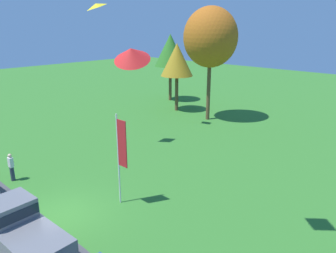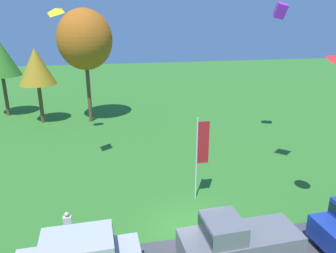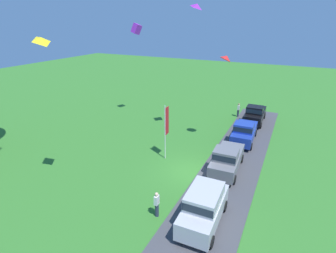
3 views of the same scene
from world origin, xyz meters
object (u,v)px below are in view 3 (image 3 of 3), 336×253
car_pickup_far_end (255,114)px  flag_banner (166,125)px  kite_delta_low_drifter (226,58)px  kite_box_high_right (136,29)px  car_pickup_by_flagpole (227,159)px  kite_diamond_topmost (41,40)px  kite_diamond_near_flag (197,6)px  person_watching_sky (238,110)px  car_suv_near_entrance (204,205)px  car_pickup_mid_row (244,132)px  person_beside_suv (157,204)px

car_pickup_far_end → flag_banner: size_ratio=1.04×
kite_delta_low_drifter → kite_box_high_right: kite_box_high_right is taller
car_pickup_by_flagpole → flag_banner: 5.64m
kite_diamond_topmost → flag_banner: bearing=-29.7°
car_pickup_far_end → kite_diamond_near_flag: 13.93m
kite_delta_low_drifter → kite_box_high_right: size_ratio=1.00×
car_pickup_by_flagpole → kite_diamond_near_flag: 13.42m
person_watching_sky → kite_diamond_near_flag: bearing=158.7°
person_watching_sky → flag_banner: size_ratio=0.36×
car_suv_near_entrance → kite_box_high_right: (14.49, 13.31, 8.97)m
car_pickup_by_flagpole → car_pickup_far_end: bearing=-1.2°
kite_diamond_topmost → kite_diamond_near_flag: size_ratio=1.02×
kite_box_high_right → car_suv_near_entrance: bearing=-137.4°
flag_banner → kite_diamond_near_flag: kite_diamond_near_flag is taller
car_pickup_mid_row → kite_diamond_topmost: (-13.39, 9.65, 9.05)m
person_beside_suv → flag_banner: size_ratio=0.36×
kite_box_high_right → kite_diamond_near_flag: 8.81m
car_pickup_by_flagpole → kite_diamond_near_flag: kite_diamond_near_flag is taller
flag_banner → kite_delta_low_drifter: (4.96, -3.35, 5.10)m
car_pickup_far_end → person_watching_sky: (1.35, 2.17, -0.23)m
kite_box_high_right → kite_diamond_topmost: 15.97m
car_pickup_by_flagpole → car_pickup_mid_row: size_ratio=1.00×
car_pickup_mid_row → flag_banner: flag_banner is taller
car_suv_near_entrance → car_pickup_far_end: 18.16m
person_beside_suv → car_pickup_mid_row: bearing=-11.6°
kite_delta_low_drifter → kite_diamond_near_flag: 5.16m
car_pickup_mid_row → kite_diamond_near_flag: bearing=96.5°
car_pickup_mid_row → kite_box_high_right: size_ratio=4.94×
kite_delta_low_drifter → kite_box_high_right: 11.78m
car_pickup_by_flagpole → flag_banner: bearing=89.6°
car_pickup_far_end → person_beside_suv: (-18.81, 2.75, -0.23)m
person_watching_sky → car_pickup_mid_row: bearing=-163.9°
person_beside_suv → kite_diamond_near_flag: (12.37, 2.45, 11.44)m
flag_banner → car_pickup_by_flagpole: bearing=-90.4°
car_pickup_mid_row → kite_delta_low_drifter: bearing=117.1°
kite_box_high_right → person_beside_suv: bearing=-145.1°
car_pickup_by_flagpole → person_watching_sky: 13.41m
flag_banner → kite_diamond_near_flag: 10.75m
kite_delta_low_drifter → car_pickup_by_flagpole: bearing=-158.8°
car_pickup_far_end → car_pickup_by_flagpole: bearing=178.8°
car_pickup_far_end → kite_delta_low_drifter: (-6.92, 2.19, 7.05)m
person_beside_suv → kite_box_high_right: bearing=34.9°
car_pickup_mid_row → person_beside_suv: 13.23m
car_pickup_mid_row → car_pickup_far_end: size_ratio=1.01×
car_suv_near_entrance → car_pickup_by_flagpole: bearing=2.3°
person_watching_sky → flag_banner: flag_banner is taller
car_suv_near_entrance → kite_box_high_right: 21.62m
person_watching_sky → flag_banner: (-13.23, 3.37, 2.17)m
person_beside_suv → kite_delta_low_drifter: kite_delta_low_drifter is taller
person_beside_suv → kite_diamond_near_flag: kite_diamond_near_flag is taller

